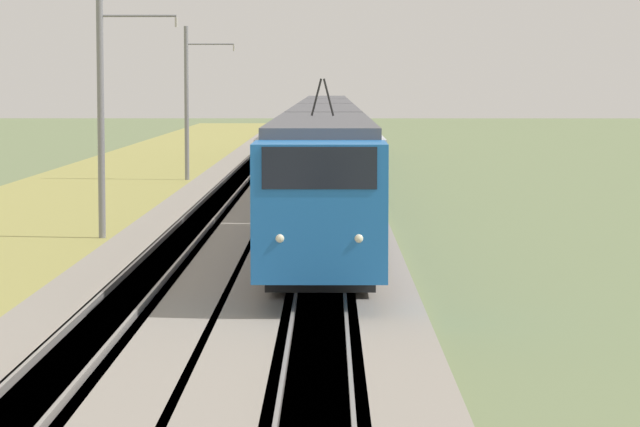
{
  "coord_description": "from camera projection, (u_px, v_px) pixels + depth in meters",
  "views": [
    {
      "loc": [
        -12.09,
        -4.44,
        5.02
      ],
      "look_at": [
        19.77,
        -4.24,
        2.26
      ],
      "focal_mm": 85.0,
      "sensor_mm": 36.0,
      "label": 1
    }
  ],
  "objects": [
    {
      "name": "ballast_main",
      "position": [
        222.0,
        201.0,
        62.3
      ],
      "size": [
        240.0,
        4.4,
        0.3
      ],
      "color": "gray",
      "rests_on": "ground"
    },
    {
      "name": "catenary_mast_mid",
      "position": [
        103.0,
        111.0,
        47.47
      ],
      "size": [
        0.22,
        2.56,
        8.0
      ],
      "color": "slate",
      "rests_on": "ground"
    },
    {
      "name": "grass_verge",
      "position": [
        74.0,
        203.0,
        62.35
      ],
      "size": [
        240.0,
        10.16,
        0.12
      ],
      "color": "#99934C",
      "rests_on": "ground"
    },
    {
      "name": "ballast_adjacent",
      "position": [
        325.0,
        201.0,
        62.28
      ],
      "size": [
        240.0,
        4.4,
        0.3
      ],
      "color": "gray",
      "rests_on": "ground"
    },
    {
      "name": "track_main",
      "position": [
        222.0,
        201.0,
        62.3
      ],
      "size": [
        240.0,
        1.57,
        0.45
      ],
      "color": "#4C4238",
      "rests_on": "ground"
    },
    {
      "name": "track_adjacent",
      "position": [
        325.0,
        201.0,
        62.28
      ],
      "size": [
        240.0,
        1.57,
        0.45
      ],
      "color": "#4C4238",
      "rests_on": "ground"
    },
    {
      "name": "catenary_mast_far",
      "position": [
        188.0,
        102.0,
        75.99
      ],
      "size": [
        0.22,
        2.56,
        7.84
      ],
      "color": "slate",
      "rests_on": "ground"
    },
    {
      "name": "passenger_train",
      "position": [
        325.0,
        138.0,
        71.06
      ],
      "size": [
        81.94,
        2.87,
        5.14
      ],
      "rotation": [
        0.0,
        0.0,
        3.14
      ],
      "color": "blue",
      "rests_on": "ground"
    }
  ]
}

